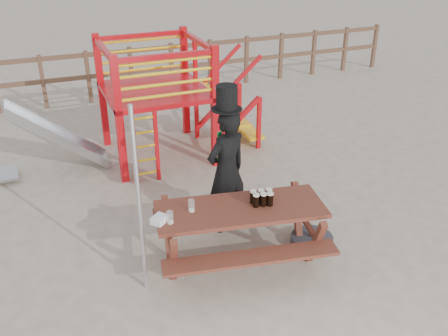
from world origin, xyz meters
TOP-DOWN VIEW (x-y plane):
  - ground at (0.00, 0.00)m, footprint 60.00×60.00m
  - back_fence at (0.00, 7.00)m, footprint 15.09×0.09m
  - playground_fort at (0.12, 3.58)m, footprint 4.71×1.84m
  - picnic_table at (0.29, 0.13)m, footprint 2.25×1.74m
  - man_with_hat at (0.43, 0.91)m, footprint 0.74×0.60m
  - metal_pole at (-0.93, 0.08)m, footprint 0.05×0.05m
  - parasol_base at (1.32, 0.09)m, footprint 0.56×0.56m
  - paper_bag at (-0.70, 0.18)m, footprint 0.23×0.22m
  - stout_pints at (0.56, 0.11)m, footprint 0.28×0.21m
  - empty_glasses at (-0.43, 0.20)m, footprint 0.38×0.23m

SIDE VIEW (x-z plane):
  - ground at x=0.00m, z-range 0.00..0.00m
  - parasol_base at x=1.32m, z-range -0.05..0.18m
  - picnic_table at x=0.29m, z-range 0.10..0.89m
  - back_fence at x=0.00m, z-range 0.14..1.34m
  - paper_bag at x=-0.70m, z-range 0.79..0.87m
  - empty_glasses at x=-0.43m, z-range 0.78..0.93m
  - stout_pints at x=0.56m, z-range 0.79..0.96m
  - man_with_hat at x=0.43m, z-range -0.11..1.96m
  - playground_fort at x=0.12m, z-range 0.02..2.12m
  - metal_pole at x=-0.93m, z-range 0.00..2.27m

